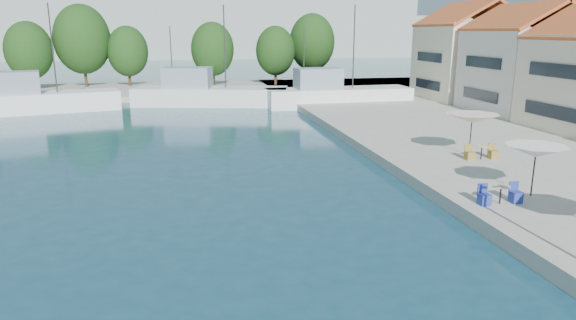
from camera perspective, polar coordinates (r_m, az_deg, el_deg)
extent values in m
cube|color=#A6A296|center=(64.56, -14.69, 7.45)|extent=(90.00, 16.00, 0.60)
cube|color=#95A397|center=(159.12, -21.41, 13.47)|extent=(180.00, 40.00, 16.00)
cube|color=#95A397|center=(182.61, 2.60, 13.74)|extent=(140.00, 40.00, 12.00)
cube|color=silver|center=(48.53, 24.85, 9.05)|extent=(8.00, 8.50, 7.00)
pyramid|color=#C25F2B|center=(48.46, 25.52, 15.28)|extent=(8.40, 8.80, 1.80)
cube|color=beige|center=(56.02, 19.43, 10.32)|extent=(8.60, 8.50, 7.50)
pyramid|color=#C25F2B|center=(56.00, 19.91, 15.98)|extent=(9.00, 8.80, 1.80)
cube|color=white|center=(52.95, -25.61, 5.57)|extent=(14.06, 6.64, 2.20)
cube|color=gray|center=(52.78, -28.07, 7.58)|extent=(4.61, 3.61, 2.00)
cylinder|color=#2D2D2D|center=(52.56, -24.70, 11.22)|extent=(0.12, 0.12, 8.00)
cube|color=silver|center=(52.83, -8.54, 6.79)|extent=(15.85, 7.45, 2.20)
cube|color=gray|center=(53.07, -11.10, 9.00)|extent=(5.19, 4.05, 2.00)
cylinder|color=#2D2D2D|center=(52.18, -7.05, 12.37)|extent=(0.12, 0.12, 8.00)
cylinder|color=#2D2D2D|center=(53.30, -12.84, 11.09)|extent=(0.10, 0.10, 6.00)
cube|color=white|center=(51.96, 5.64, 6.75)|extent=(14.65, 4.25, 2.20)
cube|color=gray|center=(51.07, 3.36, 9.04)|extent=(4.45, 3.05, 2.00)
cylinder|color=#2D2D2D|center=(52.05, 7.33, 12.36)|extent=(0.12, 0.12, 8.00)
cylinder|color=#2D2D2D|center=(50.53, 1.78, 11.27)|extent=(0.10, 0.10, 6.00)
cylinder|color=#3F2B19|center=(67.69, -26.60, 8.46)|extent=(0.36, 0.36, 3.49)
ellipsoid|color=#183E13|center=(67.54, -26.86, 10.81)|extent=(5.31, 5.31, 6.63)
cylinder|color=#3F2B19|center=(68.95, -21.63, 9.42)|extent=(0.36, 0.36, 4.41)
ellipsoid|color=#183E13|center=(68.81, -21.90, 12.34)|extent=(6.70, 6.70, 8.38)
cylinder|color=#3F2B19|center=(68.36, -17.23, 9.26)|extent=(0.36, 0.36, 3.28)
ellipsoid|color=#183E13|center=(68.21, -17.39, 11.46)|extent=(4.99, 4.99, 6.23)
cylinder|color=#3F2B19|center=(65.88, -8.29, 9.67)|extent=(0.36, 0.36, 3.48)
ellipsoid|color=#183E13|center=(65.73, -8.38, 12.09)|extent=(5.30, 5.30, 6.62)
cylinder|color=#3F2B19|center=(66.81, -1.40, 9.78)|extent=(0.36, 0.36, 3.28)
ellipsoid|color=#183E13|center=(66.66, -1.42, 12.03)|extent=(4.99, 4.99, 6.23)
cylinder|color=#3F2B19|center=(71.41, 2.65, 10.36)|extent=(0.36, 0.36, 4.03)
ellipsoid|color=#183E13|center=(71.27, 2.68, 12.94)|extent=(6.12, 6.12, 7.65)
cylinder|color=black|center=(23.68, 25.63, -1.10)|extent=(0.06, 0.06, 2.18)
cone|color=white|center=(23.50, 25.85, 0.88)|extent=(2.53, 2.53, 0.50)
cylinder|color=black|center=(29.95, 19.63, 2.62)|extent=(0.06, 0.06, 2.37)
cone|color=beige|center=(29.79, 19.78, 4.38)|extent=(2.92, 2.92, 0.50)
cylinder|color=black|center=(22.27, 22.53, -3.60)|extent=(0.06, 0.06, 0.74)
cylinder|color=#C8B792|center=(22.17, 22.62, -2.69)|extent=(0.70, 0.70, 0.04)
cube|color=#253494|center=(22.71, 23.96, -3.79)|extent=(0.42, 0.42, 0.46)
cube|color=#253494|center=(21.94, 20.97, -4.11)|extent=(0.42, 0.42, 0.46)
cylinder|color=black|center=(29.56, 20.69, 0.77)|extent=(0.06, 0.06, 0.74)
cylinder|color=#C8B792|center=(29.49, 20.76, 1.47)|extent=(0.70, 0.70, 0.04)
cube|color=olive|center=(29.97, 21.80, 0.57)|extent=(0.42, 0.42, 0.46)
cube|color=olive|center=(29.23, 19.51, 0.45)|extent=(0.42, 0.42, 0.46)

